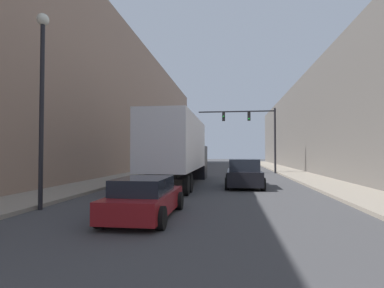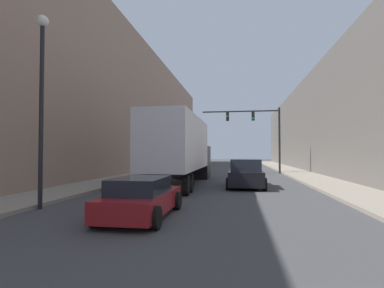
# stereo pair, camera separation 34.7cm
# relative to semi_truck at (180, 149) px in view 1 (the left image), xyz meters

# --- Properties ---
(sidewalk_right) EXTENTS (3.00, 80.00, 0.15)m
(sidewalk_right) POSITION_rel_semi_truck_xyz_m (9.39, 9.18, -2.25)
(sidewalk_right) COLOR gray
(sidewalk_right) RESTS_ON ground
(sidewalk_left) EXTENTS (3.00, 80.00, 0.15)m
(sidewalk_left) POSITION_rel_semi_truck_xyz_m (-5.28, 9.18, -2.25)
(sidewalk_left) COLOR gray
(sidewalk_left) RESTS_ON ground
(building_right) EXTENTS (6.00, 80.00, 10.33)m
(building_right) POSITION_rel_semi_truck_xyz_m (13.89, 9.18, 2.84)
(building_right) COLOR #66605B
(building_right) RESTS_ON ground
(building_left) EXTENTS (6.00, 80.00, 14.79)m
(building_left) POSITION_rel_semi_truck_xyz_m (-9.78, 9.18, 5.07)
(building_left) COLOR #997A66
(building_left) RESTS_ON ground
(semi_truck) EXTENTS (2.57, 12.39, 4.21)m
(semi_truck) POSITION_rel_semi_truck_xyz_m (0.00, 0.00, 0.00)
(semi_truck) COLOR silver
(semi_truck) RESTS_ON ground
(sedan_car) EXTENTS (1.97, 4.21, 1.29)m
(sedan_car) POSITION_rel_semi_truck_xyz_m (0.53, -9.77, -1.71)
(sedan_car) COLOR maroon
(sedan_car) RESTS_ON ground
(suv_car) EXTENTS (2.21, 4.78, 1.70)m
(suv_car) POSITION_rel_semi_truck_xyz_m (4.06, -0.64, -1.53)
(suv_car) COLOR black
(suv_car) RESTS_ON ground
(traffic_signal_gantry) EXTENTS (7.88, 0.35, 6.63)m
(traffic_signal_gantry) POSITION_rel_semi_truck_xyz_m (5.84, 11.94, 2.32)
(traffic_signal_gantry) COLOR black
(traffic_signal_gantry) RESTS_ON ground
(street_lamp) EXTENTS (0.44, 0.44, 7.26)m
(street_lamp) POSITION_rel_semi_truck_xyz_m (-3.63, -9.01, 2.29)
(street_lamp) COLOR black
(street_lamp) RESTS_ON ground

